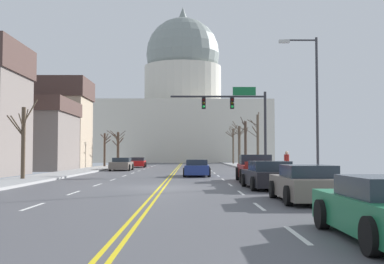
{
  "coord_description": "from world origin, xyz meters",
  "views": [
    {
      "loc": [
        1.33,
        -23.33,
        1.62
      ],
      "look_at": [
        1.64,
        28.06,
        4.01
      ],
      "focal_mm": 44.61,
      "sensor_mm": 36.0,
      "label": 1
    }
  ],
  "objects_px": {
    "sedan_near_00": "(197,168)",
    "pedestrian_00": "(287,162)",
    "sedan_near_03": "(306,184)",
    "sedan_oncoming_01": "(137,163)",
    "sedan_near_02": "(269,176)",
    "pickup_truck_near_01": "(256,169)",
    "street_lamp_right": "(312,96)",
    "signal_gantry": "(239,112)",
    "sedan_oncoming_00": "(122,164)"
  },
  "relations": [
    {
      "from": "sedan_near_00",
      "to": "pedestrian_00",
      "type": "distance_m",
      "value": 6.8
    },
    {
      "from": "sedan_near_03",
      "to": "sedan_oncoming_01",
      "type": "xyz_separation_m",
      "value": [
        -10.37,
        42.64,
        -0.02
      ]
    },
    {
      "from": "sedan_near_02",
      "to": "pedestrian_00",
      "type": "bearing_deg",
      "value": 73.48
    },
    {
      "from": "sedan_near_02",
      "to": "pedestrian_00",
      "type": "distance_m",
      "value": 9.81
    },
    {
      "from": "pickup_truck_near_01",
      "to": "pedestrian_00",
      "type": "relative_size",
      "value": 3.31
    },
    {
      "from": "street_lamp_right",
      "to": "sedan_near_00",
      "type": "xyz_separation_m",
      "value": [
        -6.02,
        9.71,
        -4.15
      ]
    },
    {
      "from": "signal_gantry",
      "to": "sedan_near_00",
      "type": "bearing_deg",
      "value": -131.54
    },
    {
      "from": "signal_gantry",
      "to": "sedan_oncoming_00",
      "type": "bearing_deg",
      "value": 142.33
    },
    {
      "from": "pickup_truck_near_01",
      "to": "sedan_oncoming_01",
      "type": "distance_m",
      "value": 32.39
    },
    {
      "from": "street_lamp_right",
      "to": "pedestrian_00",
      "type": "distance_m",
      "value": 7.39
    },
    {
      "from": "sedan_near_03",
      "to": "pedestrian_00",
      "type": "xyz_separation_m",
      "value": [
        2.54,
        15.54,
        0.48
      ]
    },
    {
      "from": "sedan_near_02",
      "to": "sedan_oncoming_01",
      "type": "relative_size",
      "value": 0.97
    },
    {
      "from": "sedan_near_02",
      "to": "sedan_oncoming_01",
      "type": "distance_m",
      "value": 37.87
    },
    {
      "from": "sedan_near_00",
      "to": "sedan_oncoming_01",
      "type": "height_order",
      "value": "sedan_near_00"
    },
    {
      "from": "street_lamp_right",
      "to": "sedan_near_02",
      "type": "distance_m",
      "value": 5.83
    },
    {
      "from": "sedan_near_00",
      "to": "pickup_truck_near_01",
      "type": "bearing_deg",
      "value": -63.71
    },
    {
      "from": "sedan_oncoming_00",
      "to": "sedan_oncoming_01",
      "type": "distance_m",
      "value": 11.53
    },
    {
      "from": "sedan_near_02",
      "to": "pedestrian_00",
      "type": "xyz_separation_m",
      "value": [
        2.79,
        9.39,
        0.47
      ]
    },
    {
      "from": "sedan_near_02",
      "to": "sedan_oncoming_00",
      "type": "relative_size",
      "value": 1.02
    },
    {
      "from": "signal_gantry",
      "to": "sedan_near_03",
      "type": "relative_size",
      "value": 1.81
    },
    {
      "from": "signal_gantry",
      "to": "street_lamp_right",
      "type": "relative_size",
      "value": 1.02
    },
    {
      "from": "signal_gantry",
      "to": "sedan_near_02",
      "type": "distance_m",
      "value": 17.24
    },
    {
      "from": "pickup_truck_near_01",
      "to": "sedan_oncoming_00",
      "type": "xyz_separation_m",
      "value": [
        -10.68,
        19.15,
        -0.12
      ]
    },
    {
      "from": "signal_gantry",
      "to": "sedan_oncoming_00",
      "type": "height_order",
      "value": "signal_gantry"
    },
    {
      "from": "pickup_truck_near_01",
      "to": "sedan_near_02",
      "type": "xyz_separation_m",
      "value": [
        -0.24,
        -5.81,
        -0.11
      ]
    },
    {
      "from": "pedestrian_00",
      "to": "sedan_oncoming_01",
      "type": "bearing_deg",
      "value": 115.46
    },
    {
      "from": "sedan_near_00",
      "to": "sedan_near_02",
      "type": "relative_size",
      "value": 1.01
    },
    {
      "from": "street_lamp_right",
      "to": "sedan_near_03",
      "type": "relative_size",
      "value": 1.78
    },
    {
      "from": "sedan_near_03",
      "to": "sedan_oncoming_01",
      "type": "relative_size",
      "value": 0.92
    },
    {
      "from": "sedan_oncoming_01",
      "to": "sedan_near_02",
      "type": "bearing_deg",
      "value": -74.5
    },
    {
      "from": "street_lamp_right",
      "to": "sedan_oncoming_01",
      "type": "bearing_deg",
      "value": 111.18
    },
    {
      "from": "sedan_oncoming_00",
      "to": "sedan_oncoming_01",
      "type": "relative_size",
      "value": 0.95
    },
    {
      "from": "sedan_near_00",
      "to": "sedan_oncoming_01",
      "type": "relative_size",
      "value": 0.98
    },
    {
      "from": "signal_gantry",
      "to": "sedan_near_02",
      "type": "bearing_deg",
      "value": -91.22
    },
    {
      "from": "sedan_oncoming_00",
      "to": "pedestrian_00",
      "type": "bearing_deg",
      "value": -49.66
    },
    {
      "from": "sedan_near_02",
      "to": "sedan_near_03",
      "type": "bearing_deg",
      "value": -87.67
    },
    {
      "from": "sedan_near_00",
      "to": "pickup_truck_near_01",
      "type": "distance_m",
      "value": 7.66
    },
    {
      "from": "sedan_near_02",
      "to": "sedan_near_03",
      "type": "relative_size",
      "value": 1.06
    },
    {
      "from": "street_lamp_right",
      "to": "sedan_oncoming_00",
      "type": "xyz_separation_m",
      "value": [
        -13.31,
        22.0,
        -4.13
      ]
    },
    {
      "from": "pickup_truck_near_01",
      "to": "pedestrian_00",
      "type": "height_order",
      "value": "pedestrian_00"
    },
    {
      "from": "sedan_oncoming_00",
      "to": "pedestrian_00",
      "type": "relative_size",
      "value": 2.69
    },
    {
      "from": "sedan_near_03",
      "to": "street_lamp_right",
      "type": "bearing_deg",
      "value": 73.96
    },
    {
      "from": "sedan_near_00",
      "to": "pedestrian_00",
      "type": "xyz_separation_m",
      "value": [
        5.93,
        -3.28,
        0.5
      ]
    },
    {
      "from": "street_lamp_right",
      "to": "pickup_truck_near_01",
      "type": "xyz_separation_m",
      "value": [
        -2.63,
        2.84,
        -4.01
      ]
    },
    {
      "from": "signal_gantry",
      "to": "sedan_near_03",
      "type": "distance_m",
      "value": 23.23
    },
    {
      "from": "pickup_truck_near_01",
      "to": "sedan_near_00",
      "type": "bearing_deg",
      "value": 116.29
    },
    {
      "from": "sedan_oncoming_00",
      "to": "sedan_near_02",
      "type": "bearing_deg",
      "value": -67.3
    },
    {
      "from": "pickup_truck_near_01",
      "to": "pedestrian_00",
      "type": "distance_m",
      "value": 4.41
    },
    {
      "from": "signal_gantry",
      "to": "sedan_oncoming_01",
      "type": "bearing_deg",
      "value": 117.8
    },
    {
      "from": "street_lamp_right",
      "to": "sedan_near_00",
      "type": "distance_m",
      "value": 12.16
    }
  ]
}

